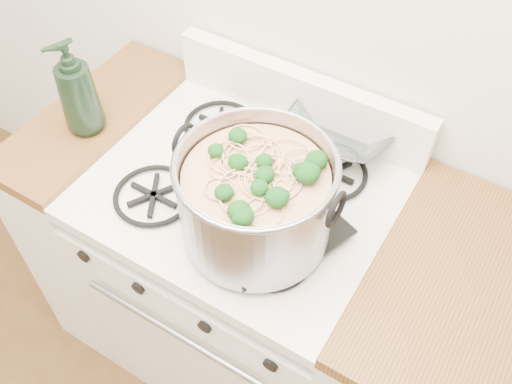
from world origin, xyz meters
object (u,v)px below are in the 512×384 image
(spatula, at_px, (328,230))
(glass_bowl, at_px, (342,133))
(gas_range, at_px, (245,282))
(stock_pot, at_px, (256,199))
(bottle, at_px, (76,88))

(spatula, relative_size, glass_bowl, 2.67)
(gas_range, height_order, stock_pot, stock_pot)
(gas_range, bearing_deg, stock_pot, -45.12)
(bottle, bearing_deg, stock_pot, 17.38)
(bottle, bearing_deg, spatula, 24.85)
(stock_pot, bearing_deg, bottle, 174.15)
(spatula, bearing_deg, stock_pot, -131.28)
(gas_range, distance_m, stock_pot, 0.62)
(stock_pot, distance_m, spatula, 0.20)
(gas_range, xyz_separation_m, bottle, (-0.47, -0.05, 0.62))
(gas_range, height_order, spatula, spatula)
(stock_pot, distance_m, bottle, 0.59)
(spatula, distance_m, glass_bowl, 0.33)
(glass_bowl, bearing_deg, gas_range, -117.22)
(gas_range, relative_size, stock_pot, 2.40)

